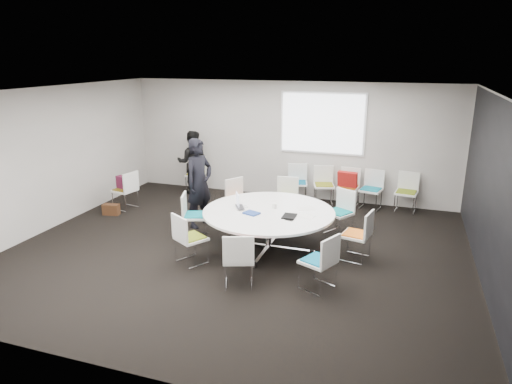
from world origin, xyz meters
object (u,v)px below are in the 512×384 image
(chair_back_e, at_px, (406,200))
(chair_back_c, at_px, (348,195))
(chair_ring_b, at_px, (339,221))
(chair_back_d, at_px, (370,197))
(chair_ring_g, at_px, (239,269))
(chair_spare_left, at_px, (126,197))
(person_main, at_px, (199,183))
(chair_ring_d, at_px, (240,208))
(person_back, at_px, (192,162))
(cup, at_px, (274,206))
(chair_person_back, at_px, (196,181))
(chair_back_b, at_px, (324,192))
(chair_ring_a, at_px, (356,244))
(chair_ring_h, at_px, (318,272))
(chair_back_a, at_px, (297,190))
(brown_bag, at_px, (111,209))
(chair_ring_f, at_px, (191,248))
(chair_ring_c, at_px, (286,206))
(laptop, at_px, (243,207))
(maroon_bag, at_px, (124,183))
(chair_ring_e, at_px, (195,224))
(conference_table, at_px, (269,220))

(chair_back_e, bearing_deg, chair_back_c, 8.06)
(chair_ring_b, xyz_separation_m, chair_back_d, (0.45, 1.81, 0.00))
(chair_ring_g, height_order, chair_spare_left, same)
(person_main, bearing_deg, chair_ring_d, -28.82)
(person_back, relative_size, cup, 17.66)
(chair_person_back, distance_m, cup, 4.04)
(chair_back_b, distance_m, person_main, 3.16)
(chair_ring_a, relative_size, person_back, 0.55)
(chair_ring_h, bearing_deg, chair_back_a, 42.61)
(brown_bag, bearing_deg, chair_ring_f, -30.77)
(chair_ring_g, distance_m, chair_back_c, 4.52)
(chair_ring_d, height_order, chair_ring_h, same)
(chair_back_b, distance_m, chair_spare_left, 4.57)
(chair_ring_f, xyz_separation_m, chair_person_back, (-1.79, 3.91, 0.00))
(chair_ring_g, bearing_deg, chair_back_d, 50.46)
(chair_ring_d, xyz_separation_m, cup, (1.07, -1.08, 0.50))
(chair_ring_g, bearing_deg, chair_ring_c, 71.87)
(laptop, bearing_deg, chair_ring_c, -42.06)
(chair_back_d, bearing_deg, chair_ring_c, 49.80)
(chair_ring_a, height_order, chair_back_c, same)
(chair_ring_b, bearing_deg, chair_ring_f, 75.40)
(chair_back_b, height_order, brown_bag, chair_back_b)
(chair_ring_a, distance_m, person_back, 5.20)
(chair_back_d, bearing_deg, chair_back_e, -165.49)
(chair_person_back, distance_m, maroon_bag, 2.06)
(chair_ring_h, relative_size, chair_back_c, 1.00)
(cup, distance_m, maroon_bag, 3.92)
(chair_ring_h, relative_size, chair_spare_left, 1.00)
(chair_person_back, bearing_deg, person_back, 81.61)
(chair_back_b, distance_m, cup, 2.84)
(chair_ring_g, height_order, brown_bag, chair_ring_g)
(chair_back_a, distance_m, chair_spare_left, 3.99)
(chair_ring_e, distance_m, chair_person_back, 3.19)
(conference_table, height_order, chair_person_back, chair_person_back)
(chair_ring_g, bearing_deg, person_back, 103.89)
(conference_table, bearing_deg, chair_ring_e, 177.76)
(chair_back_c, height_order, laptop, chair_back_c)
(chair_back_d, distance_m, brown_bag, 5.82)
(person_main, relative_size, person_back, 1.14)
(laptop, height_order, cup, cup)
(chair_ring_d, relative_size, brown_bag, 2.44)
(chair_person_back, bearing_deg, chair_ring_g, 113.50)
(chair_ring_d, relative_size, maroon_bag, 2.20)
(chair_ring_h, height_order, chair_back_d, same)
(chair_back_a, height_order, person_main, person_main)
(conference_table, relative_size, chair_ring_a, 2.66)
(chair_person_back, bearing_deg, brown_bag, 57.55)
(chair_ring_d, distance_m, chair_ring_f, 2.23)
(chair_back_a, xyz_separation_m, chair_back_c, (1.20, 0.00, 0.00))
(maroon_bag, bearing_deg, chair_back_a, 27.00)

